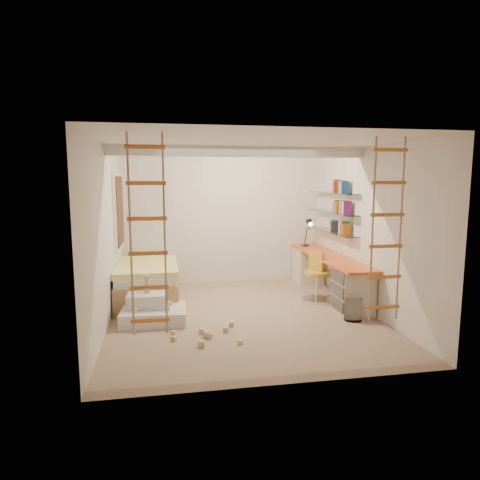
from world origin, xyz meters
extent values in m
plane|color=#9A8663|center=(0.00, 0.00, 0.00)|extent=(4.50, 4.50, 0.00)
cube|color=white|center=(0.00, 0.30, 2.52)|extent=(4.00, 0.18, 0.16)
cube|color=white|center=(-1.97, 1.50, 1.55)|extent=(0.06, 1.15, 1.35)
cube|color=#4C2D1E|center=(-1.93, 1.50, 1.55)|extent=(0.02, 1.00, 1.20)
cylinder|color=white|center=(1.59, -0.47, 0.17)|extent=(0.27, 0.27, 0.33)
cube|color=orange|center=(1.72, 0.83, 0.73)|extent=(0.55, 2.80, 0.04)
cube|color=beige|center=(1.72, 1.93, 0.35)|extent=(0.52, 0.55, 0.71)
cube|color=beige|center=(1.72, -0.17, 0.35)|extent=(0.52, 0.55, 0.71)
cube|color=#4C4742|center=(1.45, -0.17, 0.61)|extent=(0.02, 0.50, 0.18)
cube|color=#4C4742|center=(1.45, -0.17, 0.39)|extent=(0.02, 0.50, 0.18)
cube|color=#4C4742|center=(1.45, -0.17, 0.17)|extent=(0.02, 0.50, 0.18)
cube|color=white|center=(1.87, 1.13, 1.15)|extent=(0.25, 1.80, 0.01)
cube|color=white|center=(1.87, 1.13, 1.50)|extent=(0.25, 1.80, 0.01)
cube|color=white|center=(1.87, 1.13, 1.85)|extent=(0.25, 1.80, 0.01)
cube|color=#AD7F51|center=(-1.48, 1.23, 0.23)|extent=(1.00, 2.00, 0.45)
cube|color=white|center=(-1.48, 1.23, 0.51)|extent=(0.95, 1.95, 0.12)
cube|color=#FEFF35|center=(-1.48, 1.08, 0.62)|extent=(1.02, 1.60, 0.10)
cube|color=white|center=(-1.48, 2.03, 0.63)|extent=(0.55, 0.35, 0.12)
cylinder|color=black|center=(1.67, 1.98, 0.76)|extent=(0.14, 0.14, 0.02)
cylinder|color=black|center=(1.67, 1.98, 0.95)|extent=(0.02, 0.15, 0.36)
cylinder|color=black|center=(1.67, 1.88, 1.20)|extent=(0.02, 0.27, 0.20)
cone|color=black|center=(1.67, 1.76, 1.25)|extent=(0.12, 0.14, 0.15)
cylinder|color=#FFEABF|center=(1.67, 1.72, 1.22)|extent=(0.08, 0.04, 0.08)
cylinder|color=gold|center=(1.40, 0.58, 0.50)|extent=(0.58, 0.58, 0.06)
cube|color=gold|center=(1.40, 0.64, 0.70)|extent=(0.16, 0.33, 0.32)
cylinder|color=silver|center=(1.40, 0.58, 0.28)|extent=(0.07, 0.07, 0.45)
cylinder|color=silver|center=(1.40, 0.58, 0.03)|extent=(0.66, 0.66, 0.05)
cube|color=silver|center=(-1.36, -0.01, 0.10)|extent=(0.98, 0.79, 0.21)
cube|color=silver|center=(-1.45, 0.10, 0.31)|extent=(0.60, 0.51, 0.21)
cube|color=#CCB284|center=(-1.45, 0.10, 0.46)|extent=(0.09, 0.09, 0.08)
cube|color=#CCB284|center=(-1.45, 0.10, 0.53)|extent=(0.07, 0.07, 0.07)
cube|color=#CCB284|center=(-1.45, 0.10, 0.63)|extent=(0.06, 0.06, 0.12)
cube|color=#CCB284|center=(-1.16, -0.16, 0.24)|extent=(0.06, 0.06, 0.06)
cube|color=#CCB284|center=(-1.12, 0.11, 0.24)|extent=(0.06, 0.06, 0.06)
cube|color=#CCB284|center=(-1.60, -0.19, 0.24)|extent=(0.06, 0.06, 0.06)
cube|color=#CCB284|center=(-0.65, -0.78, 0.04)|extent=(0.07, 0.07, 0.07)
cube|color=#CCB284|center=(-1.08, -0.62, 0.04)|extent=(0.07, 0.07, 0.07)
cube|color=#CCB284|center=(-0.26, -0.43, 0.04)|extent=(0.07, 0.07, 0.07)
cube|color=#CCB284|center=(-0.75, -1.10, 0.04)|extent=(0.07, 0.07, 0.07)
cube|color=#CCB284|center=(-0.70, -0.64, 0.04)|extent=(0.07, 0.07, 0.07)
cube|color=#CCB284|center=(-1.09, -0.84, 0.04)|extent=(0.07, 0.07, 0.07)
cube|color=#CCB284|center=(-0.62, -0.83, 0.04)|extent=(0.07, 0.07, 0.07)
cube|color=#CCB284|center=(-0.37, -0.64, 0.04)|extent=(0.07, 0.07, 0.07)
cube|color=#CCB284|center=(-0.25, -1.11, 0.04)|extent=(0.07, 0.07, 0.07)
cube|color=orange|center=(1.87, 1.13, 1.27)|extent=(0.14, 0.58, 0.22)
cube|color=#1E722D|center=(1.87, 1.13, 1.62)|extent=(0.14, 0.64, 0.22)
cube|color=red|center=(1.87, 1.13, 1.97)|extent=(0.14, 0.46, 0.22)
camera|label=1|loc=(-1.19, -6.27, 2.11)|focal=32.00mm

